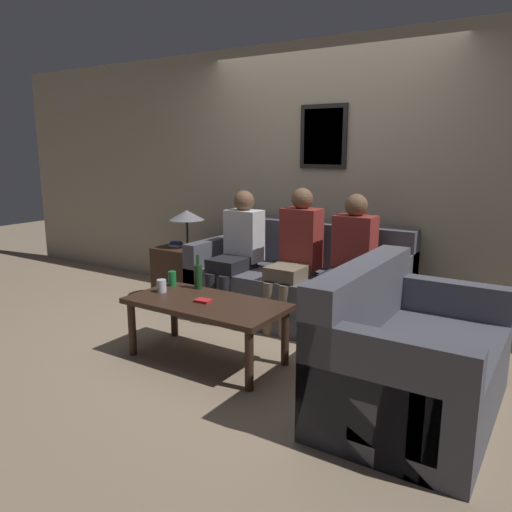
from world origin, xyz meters
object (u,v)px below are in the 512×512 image
at_px(person_left, 237,249).
at_px(person_right, 349,261).
at_px(couch_main, 299,287).
at_px(drinking_glass, 162,286).
at_px(wine_bottle, 198,276).
at_px(person_middle, 295,253).
at_px(couch_side, 407,362).
at_px(coffee_table, 206,309).
at_px(teddy_bear, 317,364).

distance_m(person_left, person_right, 1.12).
height_order(couch_main, drinking_glass, couch_main).
bearing_deg(wine_bottle, person_middle, 59.01).
distance_m(couch_side, drinking_glass, 1.96).
height_order(coffee_table, teddy_bear, coffee_table).
xyz_separation_m(drinking_glass, person_right, (1.16, 1.04, 0.15)).
relative_size(couch_main, person_middle, 1.58).
xyz_separation_m(couch_main, person_left, (-0.56, -0.20, 0.34)).
bearing_deg(wine_bottle, drinking_glass, -126.25).
distance_m(drinking_glass, person_middle, 1.23).
xyz_separation_m(couch_main, person_right, (0.55, -0.16, 0.35)).
bearing_deg(wine_bottle, person_left, 100.26).
bearing_deg(coffee_table, drinking_glass, -179.97).
bearing_deg(couch_side, couch_main, 49.93).
bearing_deg(drinking_glass, couch_main, 63.10).
xyz_separation_m(couch_side, person_left, (-1.91, 0.93, 0.34)).
xyz_separation_m(person_left, teddy_bear, (1.30, -0.92, -0.51)).
height_order(couch_main, person_right, person_right).
bearing_deg(person_middle, teddy_bear, -53.99).
height_order(couch_side, person_right, person_right).
bearing_deg(drinking_glass, couch_side, 1.89).
bearing_deg(couch_side, person_left, 63.94).
xyz_separation_m(couch_main, teddy_bear, (0.74, -1.12, -0.17)).
bearing_deg(teddy_bear, couch_main, 123.40).
relative_size(drinking_glass, person_left, 0.09).
height_order(person_right, teddy_bear, person_right).
bearing_deg(drinking_glass, person_right, 41.85).
distance_m(coffee_table, person_middle, 1.08).
xyz_separation_m(coffee_table, teddy_bear, (0.89, 0.07, -0.26)).
bearing_deg(person_left, couch_side, -26.06).
distance_m(couch_main, couch_side, 1.75).
height_order(couch_main, person_left, person_left).
distance_m(coffee_table, person_right, 1.28).
xyz_separation_m(couch_side, person_right, (-0.79, 0.97, 0.35)).
height_order(couch_main, teddy_bear, couch_main).
bearing_deg(coffee_table, wine_bottle, 138.20).
bearing_deg(person_left, person_right, 1.98).
bearing_deg(coffee_table, couch_side, 2.44).
height_order(drinking_glass, person_right, person_right).
relative_size(person_middle, teddy_bear, 3.63).
relative_size(couch_main, couch_side, 1.46).
relative_size(couch_side, person_middle, 1.08).
relative_size(person_left, person_right, 0.98).
height_order(couch_main, couch_side, same).
distance_m(wine_bottle, person_left, 0.77).
bearing_deg(person_right, wine_bottle, -140.96).
bearing_deg(couch_main, person_right, -16.03).
xyz_separation_m(couch_side, coffee_table, (-1.50, -0.06, 0.09)).
height_order(drinking_glass, person_left, person_left).
relative_size(coffee_table, person_middle, 0.97).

